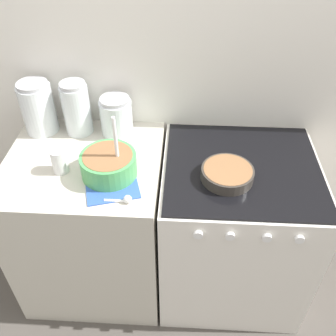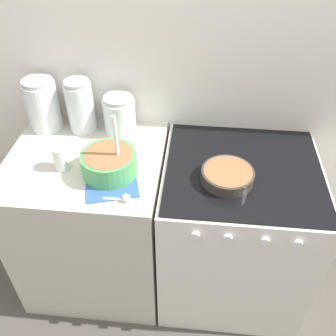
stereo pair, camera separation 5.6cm
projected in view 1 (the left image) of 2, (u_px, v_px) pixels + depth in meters
name	position (u px, v px, depth m)	size (l,w,h in m)	color
ground_plane	(158.00, 326.00, 2.10)	(12.00, 12.00, 0.00)	#4C4742
wall_back	(165.00, 70.00, 1.86)	(4.54, 0.05, 2.40)	white
countertop_cabinet	(94.00, 223.00, 2.08)	(0.75, 0.70, 0.90)	beige
stove	(232.00, 229.00, 2.05)	(0.75, 0.71, 0.90)	white
mixing_bowl	(109.00, 164.00, 1.67)	(0.25, 0.25, 0.31)	#4CA559
baking_pan	(227.00, 174.00, 1.67)	(0.24, 0.24, 0.06)	#38332D
storage_jar_left	(39.00, 111.00, 1.91)	(0.17, 0.17, 0.27)	silver
storage_jar_middle	(77.00, 111.00, 1.90)	(0.14, 0.14, 0.28)	silver
storage_jar_right	(116.00, 118.00, 1.91)	(0.16, 0.16, 0.20)	silver
tin_can	(59.00, 161.00, 1.69)	(0.07, 0.07, 0.12)	silver
recipe_page	(111.00, 183.00, 1.67)	(0.29, 0.30, 0.01)	#3359B2
measuring_spoon	(125.00, 200.00, 1.57)	(0.12, 0.04, 0.04)	white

